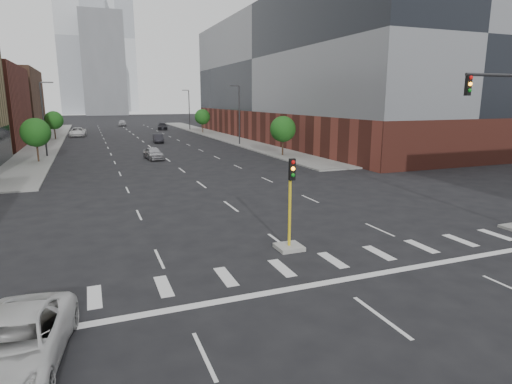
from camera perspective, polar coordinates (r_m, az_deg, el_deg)
ground at (r=13.98m, az=21.57°, el=-18.90°), size 400.00×400.00×0.00m
sidewalk_left_far at (r=83.07m, az=-25.89°, el=6.26°), size 5.00×92.00×0.15m
sidewalk_right_far at (r=86.10m, az=-5.45°, el=7.60°), size 5.00×92.00×0.15m
building_right_main at (r=78.48m, az=7.96°, el=15.07°), size 24.00×70.00×22.00m
tower_left at (r=230.23m, az=-22.24°, el=18.40°), size 22.00×22.00×70.00m
tower_right at (r=271.17m, az=-18.26°, el=18.69°), size 20.00×20.00×80.00m
tower_mid at (r=209.23m, az=-19.72°, el=15.71°), size 18.00×18.00×44.00m
median_traffic_signal at (r=20.39m, az=4.51°, el=-5.06°), size 1.20×1.20×4.40m
streetlight_right_a at (r=67.24m, az=-2.32°, el=10.56°), size 1.60×0.22×9.07m
streetlight_right_b at (r=100.96m, az=-8.95°, el=11.00°), size 1.60×0.22×9.07m
streetlight_left at (r=58.76m, az=-26.43°, el=9.05°), size 1.60×0.22×9.07m
tree_left_near at (r=53.92m, az=-27.32°, el=7.06°), size 3.20×3.20×4.85m
tree_left_far at (r=83.78m, az=-25.36°, el=8.64°), size 3.20×3.20×4.85m
tree_right_near at (r=53.63m, az=3.61°, el=8.37°), size 3.20×3.20×4.85m
tree_right_far at (r=91.42m, az=-7.16°, el=9.92°), size 3.20×3.20×4.85m
car_near_left at (r=52.43m, az=-13.52°, el=5.05°), size 2.26×4.53×1.48m
car_mid_right at (r=72.70m, az=-12.93°, el=6.98°), size 1.73×4.34×1.41m
car_far_left at (r=89.61m, az=-22.66°, el=7.39°), size 3.14×6.19×1.68m
car_deep_right at (r=103.68m, az=-12.35°, el=8.55°), size 2.99×5.59×1.54m
car_distant at (r=120.60m, az=-17.43°, el=8.78°), size 2.11×4.87×1.63m
parked_minivan at (r=13.53m, az=-29.51°, el=-17.24°), size 3.17×5.56×1.46m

